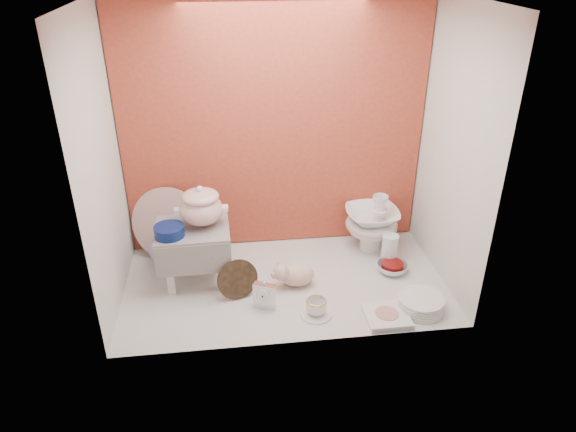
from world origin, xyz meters
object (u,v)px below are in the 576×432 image
object	(u,v)px
plush_pig	(297,274)
gold_rim_teacup	(316,306)
step_stool	(195,254)
mantel_clock	(264,294)
porcelain_tower	(372,222)
floral_platter	(168,224)
soup_tureen	(201,206)
blue_white_vase	(171,244)
dinner_plate_stack	(421,303)
crystal_bowl	(392,268)

from	to	relation	value
plush_pig	gold_rim_teacup	bearing A→B (deg)	-65.99
plush_pig	gold_rim_teacup	size ratio (longest dim) A/B	2.22
step_stool	gold_rim_teacup	bearing A→B (deg)	-34.44
mantel_clock	gold_rim_teacup	xyz separation A→B (m)	(0.26, -0.10, -0.03)
porcelain_tower	floral_platter	bearing A→B (deg)	176.89
soup_tureen	blue_white_vase	size ratio (longest dim) A/B	1.02
gold_rim_teacup	dinner_plate_stack	bearing A→B (deg)	-2.12
blue_white_vase	porcelain_tower	xyz separation A→B (m)	(1.22, 0.03, 0.05)
mantel_clock	porcelain_tower	bearing A→B (deg)	60.61
blue_white_vase	porcelain_tower	bearing A→B (deg)	1.31
blue_white_vase	dinner_plate_stack	bearing A→B (deg)	-24.80
plush_pig	crystal_bowl	xyz separation A→B (m)	(0.57, 0.06, -0.05)
dinner_plate_stack	gold_rim_teacup	bearing A→B (deg)	177.88
porcelain_tower	gold_rim_teacup	bearing A→B (deg)	-126.14
step_stool	plush_pig	xyz separation A→B (m)	(0.56, -0.13, -0.10)
step_stool	plush_pig	distance (m)	0.59
step_stool	porcelain_tower	world-z (taller)	porcelain_tower
step_stool	floral_platter	bearing A→B (deg)	119.03
blue_white_vase	mantel_clock	xyz separation A→B (m)	(0.51, -0.50, -0.05)
floral_platter	crystal_bowl	size ratio (longest dim) A/B	2.54
step_stool	crystal_bowl	size ratio (longest dim) A/B	2.25
plush_pig	porcelain_tower	xyz separation A→B (m)	(0.51, 0.34, 0.11)
step_stool	plush_pig	bearing A→B (deg)	-14.19
mantel_clock	plush_pig	bearing A→B (deg)	66.57
soup_tureen	porcelain_tower	xyz separation A→B (m)	(1.02, 0.19, -0.27)
step_stool	gold_rim_teacup	xyz separation A→B (m)	(0.62, -0.41, -0.12)
plush_pig	step_stool	bearing A→B (deg)	178.97
crystal_bowl	porcelain_tower	world-z (taller)	porcelain_tower
dinner_plate_stack	plush_pig	bearing A→B (deg)	154.15
step_stool	crystal_bowl	distance (m)	1.15
gold_rim_teacup	blue_white_vase	bearing A→B (deg)	142.47
soup_tureen	crystal_bowl	distance (m)	1.17
mantel_clock	crystal_bowl	size ratio (longest dim) A/B	0.95
gold_rim_teacup	porcelain_tower	bearing A→B (deg)	53.86
dinner_plate_stack	crystal_bowl	world-z (taller)	dinner_plate_stack
step_stool	mantel_clock	size ratio (longest dim) A/B	2.37
step_stool	blue_white_vase	bearing A→B (deg)	126.76
floral_platter	porcelain_tower	distance (m)	1.25
plush_pig	dinner_plate_stack	bearing A→B (deg)	-14.12
step_stool	soup_tureen	distance (m)	0.30
soup_tureen	floral_platter	bearing A→B (deg)	131.21
step_stool	dinner_plate_stack	size ratio (longest dim) A/B	1.56
plush_pig	crystal_bowl	size ratio (longest dim) A/B	1.38
gold_rim_teacup	crystal_bowl	distance (m)	0.61
plush_pig	porcelain_tower	size ratio (longest dim) A/B	0.67
gold_rim_teacup	dinner_plate_stack	distance (m)	0.56
gold_rim_teacup	floral_platter	bearing A→B (deg)	138.96
plush_pig	blue_white_vase	bearing A→B (deg)	167.85
blue_white_vase	dinner_plate_stack	size ratio (longest dim) A/B	1.06
soup_tureen	gold_rim_teacup	bearing A→B (deg)	-37.38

